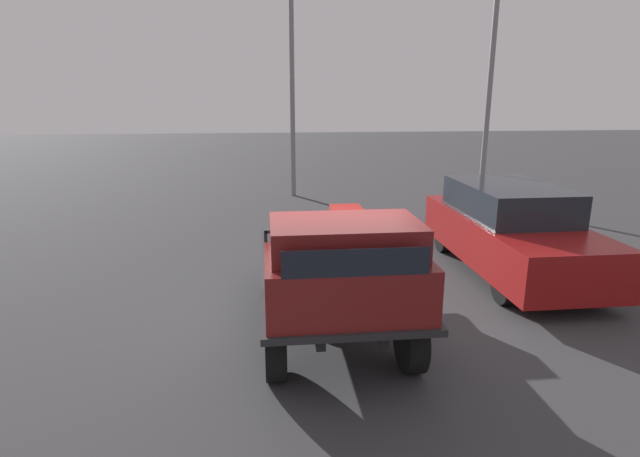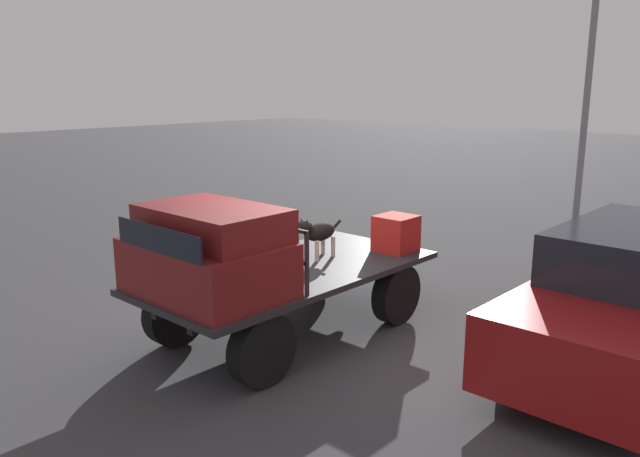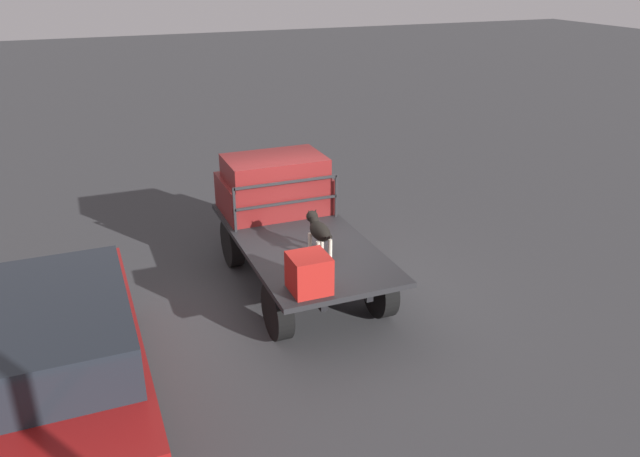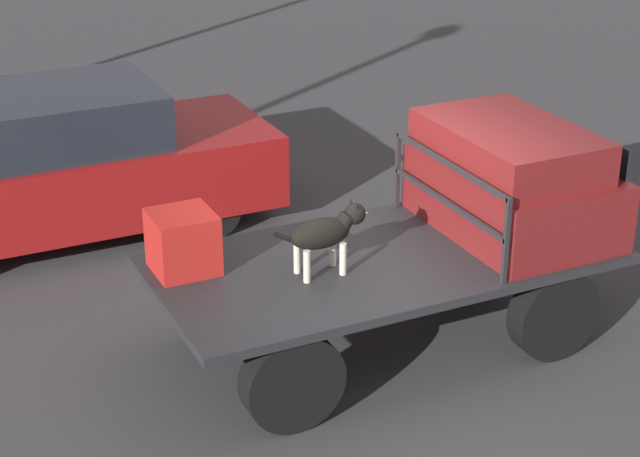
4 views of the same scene
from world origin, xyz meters
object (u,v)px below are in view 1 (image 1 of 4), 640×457
(dog, at_px, (320,232))
(cargo_crate, at_px, (346,221))
(parked_sedan, at_px, (510,229))
(light_pole_near, at_px, (494,37))
(flatbed_truck, at_px, (330,286))

(dog, xyz_separation_m, cargo_crate, (-1.07, 0.57, -0.11))
(cargo_crate, height_order, parked_sedan, parked_sedan)
(parked_sedan, height_order, light_pole_near, light_pole_near)
(parked_sedan, xyz_separation_m, light_pole_near, (-5.92, 2.05, 4.07))
(dog, height_order, light_pole_near, light_pole_near)
(parked_sedan, bearing_deg, dog, -67.19)
(cargo_crate, distance_m, light_pole_near, 8.98)
(dog, relative_size, parked_sedan, 0.20)
(dog, distance_m, cargo_crate, 1.22)
(flatbed_truck, relative_size, parked_sedan, 0.89)
(parked_sedan, bearing_deg, cargo_crate, -81.74)
(flatbed_truck, height_order, cargo_crate, cargo_crate)
(flatbed_truck, xyz_separation_m, parked_sedan, (-2.01, 3.67, 0.19))
(dog, bearing_deg, flatbed_truck, 3.27)
(parked_sedan, bearing_deg, flatbed_truck, -59.08)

